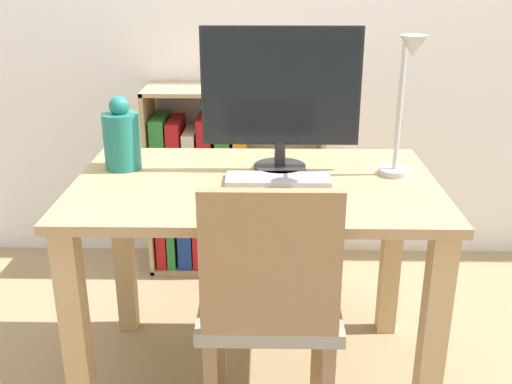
{
  "coord_description": "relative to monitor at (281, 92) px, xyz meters",
  "views": [
    {
      "loc": [
        0.03,
        -1.77,
        1.38
      ],
      "look_at": [
        0.0,
        0.1,
        0.67
      ],
      "focal_mm": 42.0,
      "sensor_mm": 36.0,
      "label": 1
    }
  ],
  "objects": [
    {
      "name": "ground_plane",
      "position": [
        -0.08,
        -0.12,
        -1.0
      ],
      "size": [
        10.0,
        10.0,
        0.0
      ],
      "primitive_type": "plane",
      "color": "#997F5B"
    },
    {
      "name": "desk_lamp",
      "position": [
        0.37,
        -0.1,
        0.02
      ],
      "size": [
        0.1,
        0.19,
        0.45
      ],
      "color": "#B7B7BC",
      "rests_on": "desk"
    },
    {
      "name": "chair",
      "position": [
        -0.03,
        -0.43,
        -0.51
      ],
      "size": [
        0.4,
        0.4,
        0.88
      ],
      "rotation": [
        0.0,
        0.0,
        0.15
      ],
      "color": "#9E937F",
      "rests_on": "ground_plane"
    },
    {
      "name": "monitor",
      "position": [
        0.0,
        0.0,
        0.0
      ],
      "size": [
        0.51,
        0.17,
        0.47
      ],
      "color": "#232326",
      "rests_on": "desk"
    },
    {
      "name": "keyboard",
      "position": [
        -0.01,
        -0.12,
        -0.25
      ],
      "size": [
        0.33,
        0.11,
        0.02
      ],
      "color": "#B2B2B7",
      "rests_on": "desk"
    },
    {
      "name": "vase",
      "position": [
        -0.52,
        0.01,
        -0.15
      ],
      "size": [
        0.12,
        0.12,
        0.24
      ],
      "color": "#1E7266",
      "rests_on": "desk"
    },
    {
      "name": "desk",
      "position": [
        -0.08,
        -0.12,
        -0.41
      ],
      "size": [
        1.14,
        0.72,
        0.74
      ],
      "color": "tan",
      "rests_on": "ground_plane"
    },
    {
      "name": "bookshelf",
      "position": [
        -0.31,
        0.75,
        -0.58
      ],
      "size": [
        0.8,
        0.28,
        0.87
      ],
      "color": "tan",
      "rests_on": "ground_plane"
    }
  ]
}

